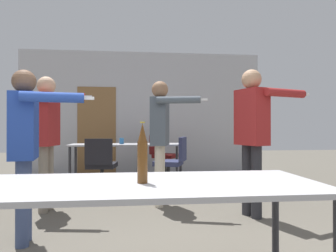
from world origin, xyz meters
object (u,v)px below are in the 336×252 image
object	(u,v)px
person_right_polo	(253,126)
person_left_plaid	(26,138)
office_chair_near_pushed	(162,157)
office_chair_mid_tucked	(173,165)
drink_cup	(122,141)
person_center_tall	(161,129)
office_chair_side_rolled	(101,167)
beer_bottle	(142,154)
person_far_watching	(47,128)

from	to	relation	value
person_right_polo	person_left_plaid	world-z (taller)	person_right_polo
office_chair_near_pushed	office_chair_mid_tucked	xyz separation A→B (m)	(0.07, -1.37, -0.00)
person_left_plaid	drink_cup	size ratio (longest dim) A/B	14.05
person_center_tall	drink_cup	bearing A→B (deg)	-146.91
person_right_polo	office_chair_near_pushed	distance (m)	3.30
office_chair_mid_tucked	office_chair_side_rolled	distance (m)	1.24
person_center_tall	beer_bottle	bearing A→B (deg)	6.85
person_right_polo	person_center_tall	xyz separation A→B (m)	(-1.07, 0.61, -0.04)
office_chair_mid_tucked	beer_bottle	bearing A→B (deg)	-169.89
beer_bottle	person_right_polo	bearing A→B (deg)	52.05
person_far_watching	office_chair_near_pushed	xyz separation A→B (m)	(1.72, 2.62, -0.65)
beer_bottle	person_left_plaid	bearing A→B (deg)	132.38
beer_bottle	office_chair_near_pushed	bearing A→B (deg)	83.73
person_center_tall	drink_cup	xyz separation A→B (m)	(-0.63, 1.83, -0.24)
office_chair_mid_tucked	office_chair_side_rolled	size ratio (longest dim) A/B	1.01
person_right_polo	office_chair_mid_tucked	size ratio (longest dim) A/B	1.96
person_far_watching	office_chair_near_pushed	bearing A→B (deg)	154.93
office_chair_near_pushed	office_chair_side_rolled	bearing A→B (deg)	-9.04
person_center_tall	person_far_watching	size ratio (longest dim) A/B	0.99
person_center_tall	person_right_polo	bearing A→B (deg)	74.29
person_left_plaid	beer_bottle	distance (m)	1.58
office_chair_mid_tucked	person_center_tall	bearing A→B (deg)	-174.97
person_left_plaid	office_chair_near_pushed	world-z (taller)	person_left_plaid
person_left_plaid	beer_bottle	xyz separation A→B (m)	(1.06, -1.17, -0.06)
person_right_polo	office_chair_near_pushed	world-z (taller)	person_right_polo
person_right_polo	person_far_watching	size ratio (longest dim) A/B	1.03
person_far_watching	drink_cup	world-z (taller)	person_far_watching
person_left_plaid	person_center_tall	world-z (taller)	person_center_tall
person_far_watching	office_chair_side_rolled	distance (m)	1.37
person_center_tall	office_chair_mid_tucked	world-z (taller)	person_center_tall
person_right_polo	office_chair_side_rolled	xyz separation A→B (m)	(-1.99, 1.56, -0.68)
person_right_polo	office_chair_side_rolled	size ratio (longest dim) A/B	1.98
beer_bottle	person_far_watching	bearing A→B (deg)	117.55
person_right_polo	person_left_plaid	xyz separation A→B (m)	(-2.44, -0.60, -0.11)
office_chair_near_pushed	beer_bottle	world-z (taller)	beer_bottle
person_center_tall	drink_cup	world-z (taller)	person_center_tall
office_chair_near_pushed	person_right_polo	bearing A→B (deg)	42.52
office_chair_mid_tucked	person_right_polo	bearing A→B (deg)	-136.33
person_left_plaid	person_center_tall	xyz separation A→B (m)	(1.37, 1.21, 0.07)
office_chair_mid_tucked	person_left_plaid	bearing A→B (deg)	164.45
person_right_polo	drink_cup	bearing A→B (deg)	-164.51
person_left_plaid	person_far_watching	world-z (taller)	person_far_watching
person_center_tall	office_chair_near_pushed	distance (m)	2.59
office_chair_near_pushed	beer_bottle	xyz separation A→B (m)	(-0.54, -4.88, 0.50)
person_far_watching	office_chair_near_pushed	distance (m)	3.20
office_chair_mid_tucked	office_chair_near_pushed	bearing A→B (deg)	22.80
beer_bottle	drink_cup	size ratio (longest dim) A/B	3.10
office_chair_mid_tucked	beer_bottle	world-z (taller)	beer_bottle
person_left_plaid	person_center_tall	distance (m)	1.83
person_far_watching	drink_cup	size ratio (longest dim) A/B	15.10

